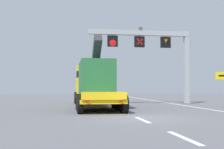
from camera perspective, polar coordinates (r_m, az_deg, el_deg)
name	(u,v)px	position (r m, az deg, el deg)	size (l,w,h in m)	color
ground	(142,118)	(15.46, 5.90, -8.36)	(112.00, 112.00, 0.00)	#5B5B60
lane_markings	(101,102)	(32.15, -2.23, -5.28)	(0.20, 48.63, 0.01)	silver
edge_line_right	(174,104)	(28.76, 11.85, -5.56)	(0.20, 63.00, 0.01)	silver
overhead_lane_gantry	(154,46)	(28.11, 8.17, 5.45)	(9.84, 0.90, 7.18)	#9EA0A5
heavy_haul_truck_yellow	(93,82)	(25.16, -3.73, -1.54)	(3.05, 14.07, 5.30)	yellow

